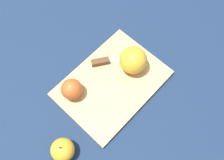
# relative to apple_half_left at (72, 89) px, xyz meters

# --- Properties ---
(ground_plane) EXTENTS (4.00, 4.00, 0.00)m
(ground_plane) POSITION_rel_apple_half_left_xyz_m (0.10, -0.08, -0.05)
(ground_plane) COLOR #14233D
(cutting_board) EXTENTS (0.38, 0.30, 0.01)m
(cutting_board) POSITION_rel_apple_half_left_xyz_m (0.10, -0.08, -0.04)
(cutting_board) COLOR tan
(cutting_board) RESTS_ON ground_plane
(apple_half_left) EXTENTS (0.07, 0.07, 0.07)m
(apple_half_left) POSITION_rel_apple_half_left_xyz_m (0.00, 0.00, 0.00)
(apple_half_left) COLOR #AD4C1E
(apple_half_left) RESTS_ON cutting_board
(apple_half_right) EXTENTS (0.09, 0.09, 0.09)m
(apple_half_right) POSITION_rel_apple_half_left_xyz_m (0.18, -0.11, 0.01)
(apple_half_right) COLOR gold
(apple_half_right) RESTS_ON cutting_board
(knife) EXTENTS (0.13, 0.12, 0.02)m
(knife) POSITION_rel_apple_half_left_xyz_m (0.14, -0.02, -0.02)
(knife) COLOR silver
(knife) RESTS_ON cutting_board
(apple_whole) EXTENTS (0.07, 0.07, 0.08)m
(apple_whole) POSITION_rel_apple_half_left_xyz_m (-0.16, -0.08, -0.01)
(apple_whole) COLOR gold
(apple_whole) RESTS_ON ground_plane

